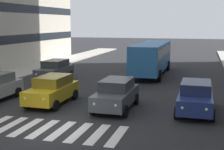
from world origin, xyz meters
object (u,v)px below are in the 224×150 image
Objects in this scene: street_lamp_right at (2,28)px; car_0 at (196,97)px; car_2 at (52,90)px; car_row2_0 at (55,70)px; car_1 at (116,94)px; bus_behind_traffic at (152,55)px.

car_0 is at bearing 162.38° from street_lamp_right.
car_2 is at bearing 142.98° from street_lamp_right.
car_row2_0 is 0.62× the size of street_lamp_right.
car_1 is at bearing 154.13° from street_lamp_right.
car_2 is (8.51, 0.32, 0.00)m from car_0.
bus_behind_traffic reaches higher than car_2.
car_2 is 9.40m from street_lamp_right.
car_0 is at bearing -174.37° from car_1.
car_1 is at bearing 134.07° from car_row2_0.
car_0 and car_1 have the same top height.
car_1 is 12.76m from street_lamp_right.
bus_behind_traffic is at bearing -70.85° from car_0.
street_lamp_right is (11.00, 7.84, 2.67)m from bus_behind_traffic.
car_row2_0 is (12.09, -7.49, 0.00)m from car_0.
street_lamp_right is at bearing 35.49° from bus_behind_traffic.
bus_behind_traffic is (-4.08, -13.06, 0.97)m from car_2.
car_row2_0 is at bearing -45.93° from car_1.
bus_behind_traffic is at bearing -107.37° from car_2.
street_lamp_right is (3.33, 2.59, 3.64)m from car_row2_0.
car_0 is at bearing -177.87° from car_2.
car_row2_0 is at bearing 34.42° from bus_behind_traffic.
car_1 is (4.42, 0.44, 0.00)m from car_0.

